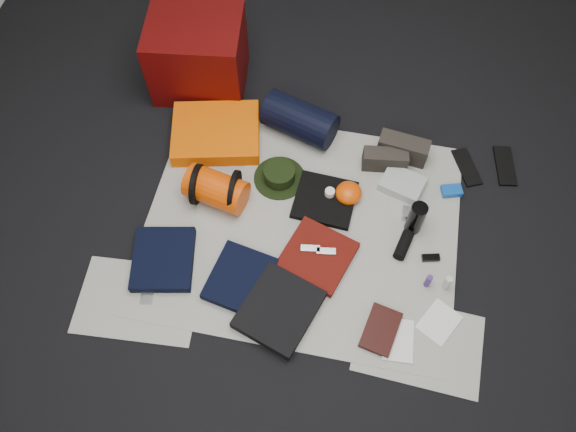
% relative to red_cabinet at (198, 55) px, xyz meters
% --- Properties ---
extents(floor, '(4.50, 4.50, 0.02)m').
position_rel_red_cabinet_xyz_m(floor, '(0.77, -0.86, -0.23)').
color(floor, black).
rests_on(floor, ground).
extents(newspaper_mat, '(1.60, 1.30, 0.01)m').
position_rel_red_cabinet_xyz_m(newspaper_mat, '(0.77, -0.86, -0.21)').
color(newspaper_mat, beige).
rests_on(newspaper_mat, floor).
extents(newspaper_sheet_front_left, '(0.61, 0.44, 0.00)m').
position_rel_red_cabinet_xyz_m(newspaper_sheet_front_left, '(0.07, -1.41, -0.22)').
color(newspaper_sheet_front_left, beige).
rests_on(newspaper_sheet_front_left, floor).
extents(newspaper_sheet_front_right, '(0.60, 0.43, 0.00)m').
position_rel_red_cabinet_xyz_m(newspaper_sheet_front_right, '(1.42, -1.36, -0.22)').
color(newspaper_sheet_front_right, beige).
rests_on(newspaper_sheet_front_right, floor).
extents(red_cabinet, '(0.57, 0.50, 0.43)m').
position_rel_red_cabinet_xyz_m(red_cabinet, '(0.00, 0.00, 0.00)').
color(red_cabinet, '#4B0505').
rests_on(red_cabinet, floor).
extents(sleeping_pad, '(0.56, 0.49, 0.09)m').
position_rel_red_cabinet_xyz_m(sleeping_pad, '(0.19, -0.40, -0.17)').
color(sleeping_pad, '#F55F02').
rests_on(sleeping_pad, newspaper_mat).
extents(stuff_sack, '(0.35, 0.25, 0.18)m').
position_rel_red_cabinet_xyz_m(stuff_sack, '(0.30, -0.78, -0.12)').
color(stuff_sack, '#D73F03').
rests_on(stuff_sack, newspaper_mat).
extents(sack_strap_left, '(0.02, 0.22, 0.22)m').
position_rel_red_cabinet_xyz_m(sack_strap_left, '(0.20, -0.78, -0.10)').
color(sack_strap_left, black).
rests_on(sack_strap_left, newspaper_mat).
extents(sack_strap_right, '(0.03, 0.22, 0.22)m').
position_rel_red_cabinet_xyz_m(sack_strap_right, '(0.40, -0.78, -0.10)').
color(sack_strap_right, black).
rests_on(sack_strap_right, newspaper_mat).
extents(navy_duffel, '(0.45, 0.32, 0.21)m').
position_rel_red_cabinet_xyz_m(navy_duffel, '(0.64, -0.26, -0.11)').
color(navy_duffel, black).
rests_on(navy_duffel, newspaper_mat).
extents(boonie_brim, '(0.36, 0.36, 0.01)m').
position_rel_red_cabinet_xyz_m(boonie_brim, '(0.60, -0.60, -0.21)').
color(boonie_brim, black).
rests_on(boonie_brim, newspaper_mat).
extents(boonie_crown, '(0.17, 0.17, 0.07)m').
position_rel_red_cabinet_xyz_m(boonie_crown, '(0.60, -0.60, -0.17)').
color(boonie_crown, black).
rests_on(boonie_crown, boonie_brim).
extents(hiking_boot_left, '(0.25, 0.12, 0.12)m').
position_rel_red_cabinet_xyz_m(hiking_boot_left, '(1.14, -0.41, -0.15)').
color(hiking_boot_left, '#2B2621').
rests_on(hiking_boot_left, newspaper_mat).
extents(hiking_boot_right, '(0.28, 0.14, 0.14)m').
position_rel_red_cabinet_xyz_m(hiking_boot_right, '(1.23, -0.32, -0.14)').
color(hiking_boot_right, '#2B2621').
rests_on(hiking_boot_right, newspaper_mat).
extents(flip_flop_left, '(0.18, 0.26, 0.01)m').
position_rel_red_cabinet_xyz_m(flip_flop_left, '(1.59, -0.33, -0.21)').
color(flip_flop_left, black).
rests_on(flip_flop_left, floor).
extents(flip_flop_right, '(0.13, 0.27, 0.01)m').
position_rel_red_cabinet_xyz_m(flip_flop_right, '(1.80, -0.28, -0.21)').
color(flip_flop_right, black).
rests_on(flip_flop_right, floor).
extents(trousers_navy_a, '(0.35, 0.39, 0.05)m').
position_rel_red_cabinet_xyz_m(trousers_navy_a, '(0.13, -1.19, -0.18)').
color(trousers_navy_a, black).
rests_on(trousers_navy_a, newspaper_mat).
extents(trousers_navy_b, '(0.33, 0.37, 0.05)m').
position_rel_red_cabinet_xyz_m(trousers_navy_b, '(0.53, -1.22, -0.19)').
color(trousers_navy_b, black).
rests_on(trousers_navy_b, newspaper_mat).
extents(trousers_charcoal, '(0.42, 0.45, 0.06)m').
position_rel_red_cabinet_xyz_m(trousers_charcoal, '(0.75, -1.34, -0.18)').
color(trousers_charcoal, black).
rests_on(trousers_charcoal, newspaper_mat).
extents(black_tshirt, '(0.33, 0.31, 0.03)m').
position_rel_red_cabinet_xyz_m(black_tshirt, '(0.86, -0.69, -0.20)').
color(black_tshirt, black).
rests_on(black_tshirt, newspaper_mat).
extents(red_shirt, '(0.40, 0.40, 0.04)m').
position_rel_red_cabinet_xyz_m(red_shirt, '(0.88, -1.03, -0.19)').
color(red_shirt, '#530E09').
rests_on(red_shirt, newspaper_mat).
extents(orange_stuff_sack, '(0.18, 0.18, 0.09)m').
position_rel_red_cabinet_xyz_m(orange_stuff_sack, '(0.98, -0.65, -0.17)').
color(orange_stuff_sack, '#D73F03').
rests_on(orange_stuff_sack, newspaper_mat).
extents(first_aid_pouch, '(0.26, 0.22, 0.05)m').
position_rel_red_cabinet_xyz_m(first_aid_pouch, '(1.25, -0.52, -0.18)').
color(first_aid_pouch, '#9AA39A').
rests_on(first_aid_pouch, newspaper_mat).
extents(water_bottle, '(0.10, 0.10, 0.21)m').
position_rel_red_cabinet_xyz_m(water_bottle, '(1.33, -0.76, -0.11)').
color(water_bottle, black).
rests_on(water_bottle, newspaper_mat).
extents(speaker, '(0.10, 0.16, 0.06)m').
position_rel_red_cabinet_xyz_m(speaker, '(1.29, -0.89, -0.18)').
color(speaker, black).
rests_on(speaker, newspaper_mat).
extents(compact_camera, '(0.12, 0.07, 0.05)m').
position_rel_red_cabinet_xyz_m(compact_camera, '(1.32, -0.69, -0.19)').
color(compact_camera, silver).
rests_on(compact_camera, newspaper_mat).
extents(cyan_case, '(0.12, 0.10, 0.03)m').
position_rel_red_cabinet_xyz_m(cyan_case, '(1.52, -0.51, -0.19)').
color(cyan_case, '#1047A2').
rests_on(cyan_case, newspaper_mat).
extents(toiletry_purple, '(0.03, 0.03, 0.09)m').
position_rel_red_cabinet_xyz_m(toiletry_purple, '(1.43, -1.06, -0.17)').
color(toiletry_purple, '#40226E').
rests_on(toiletry_purple, newspaper_mat).
extents(toiletry_clear, '(0.04, 0.04, 0.10)m').
position_rel_red_cabinet_xyz_m(toiletry_clear, '(1.52, -1.06, -0.16)').
color(toiletry_clear, '#B7BCB7').
rests_on(toiletry_clear, newspaper_mat).
extents(paperback_book, '(0.19, 0.25, 0.03)m').
position_rel_red_cabinet_xyz_m(paperback_book, '(1.23, -1.34, -0.20)').
color(paperback_book, black).
rests_on(paperback_book, newspaper_mat).
extents(map_booklet, '(0.15, 0.21, 0.01)m').
position_rel_red_cabinet_xyz_m(map_booklet, '(1.32, -1.37, -0.21)').
color(map_booklet, silver).
rests_on(map_booklet, newspaper_mat).
extents(map_printout, '(0.22, 0.24, 0.01)m').
position_rel_red_cabinet_xyz_m(map_printout, '(1.50, -1.25, -0.21)').
color(map_printout, silver).
rests_on(map_printout, newspaper_mat).
extents(sunglasses, '(0.09, 0.05, 0.02)m').
position_rel_red_cabinet_xyz_m(sunglasses, '(1.44, -0.92, -0.20)').
color(sunglasses, black).
rests_on(sunglasses, newspaper_mat).
extents(key_cluster, '(0.07, 0.07, 0.01)m').
position_rel_red_cabinet_xyz_m(key_cluster, '(0.11, -1.40, -0.21)').
color(key_cluster, silver).
rests_on(key_cluster, newspaper_mat).
extents(tape_roll, '(0.05, 0.05, 0.04)m').
position_rel_red_cabinet_xyz_m(tape_roll, '(0.88, -0.66, -0.16)').
color(tape_roll, silver).
rests_on(tape_roll, black_tshirt).
extents(energy_bar_a, '(0.10, 0.05, 0.01)m').
position_rel_red_cabinet_xyz_m(energy_bar_a, '(0.84, -1.01, -0.16)').
color(energy_bar_a, silver).
rests_on(energy_bar_a, red_shirt).
extents(energy_bar_b, '(0.10, 0.05, 0.01)m').
position_rel_red_cabinet_xyz_m(energy_bar_b, '(0.92, -1.01, -0.16)').
color(energy_bar_b, silver).
rests_on(energy_bar_b, red_shirt).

